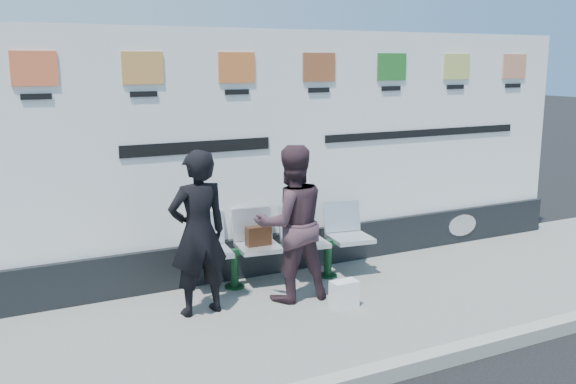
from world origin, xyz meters
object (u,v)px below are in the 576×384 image
(bench, at_px, (282,262))
(woman_left, at_px, (198,233))
(billboard, at_px, (315,166))
(woman_right, at_px, (291,223))

(bench, relative_size, woman_left, 1.30)
(billboard, xyz_separation_m, woman_right, (-0.86, -1.00, -0.43))
(billboard, distance_m, woman_right, 1.39)
(bench, relative_size, woman_right, 1.31)
(woman_left, bearing_deg, bench, -163.00)
(bench, distance_m, woman_right, 0.84)
(billboard, height_order, woman_right, billboard)
(woman_left, xyz_separation_m, woman_right, (1.06, -0.06, -0.00))
(billboard, height_order, bench, billboard)
(woman_left, bearing_deg, woman_right, 172.30)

